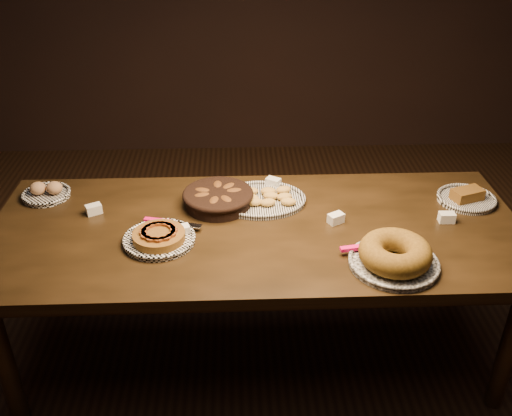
{
  "coord_description": "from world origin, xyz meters",
  "views": [
    {
      "loc": [
        -0.09,
        -2.15,
        2.13
      ],
      "look_at": [
        -0.0,
        0.05,
        0.82
      ],
      "focal_mm": 40.0,
      "sensor_mm": 36.0,
      "label": 1
    }
  ],
  "objects_px": {
    "apple_tart_plate": "(159,237)",
    "madeleine_platter": "(261,199)",
    "bundt_cake_plate": "(395,256)",
    "buffet_table": "(257,241)"
  },
  "relations": [
    {
      "from": "apple_tart_plate",
      "to": "madeleine_platter",
      "type": "height_order",
      "value": "apple_tart_plate"
    },
    {
      "from": "apple_tart_plate",
      "to": "madeleine_platter",
      "type": "xyz_separation_m",
      "value": [
        0.45,
        0.32,
        -0.0
      ]
    },
    {
      "from": "apple_tart_plate",
      "to": "bundt_cake_plate",
      "type": "relative_size",
      "value": 0.87
    },
    {
      "from": "bundt_cake_plate",
      "to": "apple_tart_plate",
      "type": "bearing_deg",
      "value": 156.76
    },
    {
      "from": "madeleine_platter",
      "to": "bundt_cake_plate",
      "type": "distance_m",
      "value": 0.74
    },
    {
      "from": "apple_tart_plate",
      "to": "madeleine_platter",
      "type": "distance_m",
      "value": 0.56
    },
    {
      "from": "buffet_table",
      "to": "apple_tart_plate",
      "type": "bearing_deg",
      "value": -166.71
    },
    {
      "from": "buffet_table",
      "to": "apple_tart_plate",
      "type": "xyz_separation_m",
      "value": [
        -0.43,
        -0.1,
        0.1
      ]
    },
    {
      "from": "buffet_table",
      "to": "madeleine_platter",
      "type": "height_order",
      "value": "madeleine_platter"
    },
    {
      "from": "apple_tart_plate",
      "to": "bundt_cake_plate",
      "type": "xyz_separation_m",
      "value": [
        0.96,
        -0.21,
        0.03
      ]
    }
  ]
}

